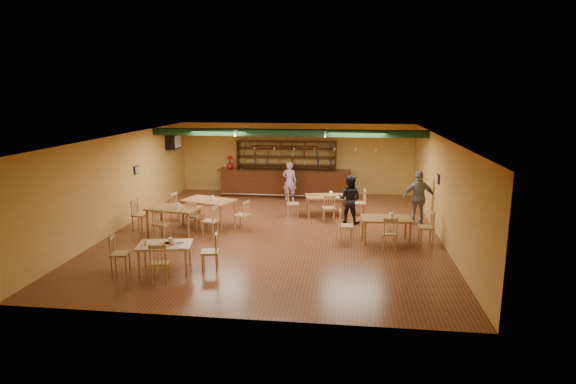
# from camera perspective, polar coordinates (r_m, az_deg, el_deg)

# --- Properties ---
(floor) EXTENTS (12.00, 12.00, 0.00)m
(floor) POSITION_cam_1_polar(r_m,az_deg,el_deg) (15.26, -1.44, -4.66)
(floor) COLOR #5B2E1A
(floor) RESTS_ON ground
(ceiling_beam) EXTENTS (10.00, 0.30, 0.25)m
(ceiling_beam) POSITION_cam_1_polar(r_m,az_deg,el_deg) (17.46, -0.13, 7.05)
(ceiling_beam) COLOR black
(ceiling_beam) RESTS_ON ceiling
(track_rail_left) EXTENTS (0.05, 2.50, 0.05)m
(track_rail_left) POSITION_cam_1_polar(r_m,az_deg,el_deg) (18.35, -5.53, 7.45)
(track_rail_left) COLOR silver
(track_rail_left) RESTS_ON ceiling
(track_rail_right) EXTENTS (0.05, 2.50, 0.05)m
(track_rail_right) POSITION_cam_1_polar(r_m,az_deg,el_deg) (17.93, 4.59, 7.36)
(track_rail_right) COLOR silver
(track_rail_right) RESTS_ON ceiling
(ac_unit) EXTENTS (0.34, 0.70, 0.48)m
(ac_unit) POSITION_cam_1_polar(r_m,az_deg,el_deg) (20.02, -13.45, 5.86)
(ac_unit) COLOR silver
(ac_unit) RESTS_ON wall_left
(picture_left) EXTENTS (0.04, 0.34, 0.28)m
(picture_left) POSITION_cam_1_polar(r_m,az_deg,el_deg) (17.23, -17.55, 2.51)
(picture_left) COLOR black
(picture_left) RESTS_ON wall_left
(picture_right) EXTENTS (0.04, 0.34, 0.28)m
(picture_right) POSITION_cam_1_polar(r_m,az_deg,el_deg) (15.45, 17.38, 1.48)
(picture_right) COLOR black
(picture_right) RESTS_ON wall_right
(bar_counter) EXTENTS (5.53, 0.85, 1.13)m
(bar_counter) POSITION_cam_1_polar(r_m,az_deg,el_deg) (20.14, -0.43, 1.08)
(bar_counter) COLOR #36180A
(bar_counter) RESTS_ON ground
(back_bar_hutch) EXTENTS (4.28, 0.40, 2.28)m
(back_bar_hutch) POSITION_cam_1_polar(r_m,az_deg,el_deg) (20.65, -0.21, 2.97)
(back_bar_hutch) COLOR #36180A
(back_bar_hutch) RESTS_ON ground
(poinsettia) EXTENTS (0.38, 0.38, 0.54)m
(poinsettia) POSITION_cam_1_polar(r_m,az_deg,el_deg) (20.42, -6.91, 3.52)
(poinsettia) COLOR #A70F11
(poinsettia) RESTS_ON bar_counter
(dining_table_a) EXTENTS (1.89, 1.48, 0.83)m
(dining_table_a) POSITION_cam_1_polar(r_m,az_deg,el_deg) (16.16, -9.37, -2.35)
(dining_table_a) COLOR olive
(dining_table_a) RESTS_ON ground
(dining_table_b) EXTENTS (1.60, 1.11, 0.74)m
(dining_table_b) POSITION_cam_1_polar(r_m,az_deg,el_deg) (17.04, 4.59, -1.64)
(dining_table_b) COLOR olive
(dining_table_b) RESTS_ON ground
(dining_table_c) EXTENTS (1.73, 1.22, 0.79)m
(dining_table_c) POSITION_cam_1_polar(r_m,az_deg,el_deg) (15.49, -13.36, -3.21)
(dining_table_c) COLOR olive
(dining_table_c) RESTS_ON ground
(dining_table_d) EXTENTS (1.50, 0.96, 0.72)m
(dining_table_d) POSITION_cam_1_polar(r_m,az_deg,el_deg) (14.43, 11.52, -4.39)
(dining_table_d) COLOR olive
(dining_table_d) RESTS_ON ground
(near_table) EXTENTS (1.41, 1.04, 0.68)m
(near_table) POSITION_cam_1_polar(r_m,az_deg,el_deg) (12.30, -14.36, -7.50)
(near_table) COLOR #CBB488
(near_table) RESTS_ON ground
(pizza_tray) EXTENTS (0.45, 0.45, 0.01)m
(pizza_tray) POSITION_cam_1_polar(r_m,az_deg,el_deg) (12.16, -14.04, -5.98)
(pizza_tray) COLOR silver
(pizza_tray) RESTS_ON near_table
(parmesan_shaker) EXTENTS (0.09, 0.09, 0.11)m
(parmesan_shaker) POSITION_cam_1_polar(r_m,az_deg,el_deg) (12.21, -16.49, -5.80)
(parmesan_shaker) COLOR #EAE5C6
(parmesan_shaker) RESTS_ON near_table
(napkin_stack) EXTENTS (0.23, 0.20, 0.03)m
(napkin_stack) POSITION_cam_1_polar(r_m,az_deg,el_deg) (12.24, -12.74, -5.75)
(napkin_stack) COLOR white
(napkin_stack) RESTS_ON near_table
(pizza_server) EXTENTS (0.33, 0.14, 0.00)m
(pizza_server) POSITION_cam_1_polar(r_m,az_deg,el_deg) (12.15, -13.36, -5.91)
(pizza_server) COLOR silver
(pizza_server) RESTS_ON pizza_tray
(side_plate) EXTENTS (0.26, 0.26, 0.01)m
(side_plate) POSITION_cam_1_polar(r_m,az_deg,el_deg) (11.86, -12.49, -6.37)
(side_plate) COLOR white
(side_plate) RESTS_ON near_table
(patron_bar) EXTENTS (0.62, 0.44, 1.59)m
(patron_bar) POSITION_cam_1_polar(r_m,az_deg,el_deg) (19.25, 0.18, 1.27)
(patron_bar) COLOR #9450AD
(patron_bar) RESTS_ON ground
(patron_right_a) EXTENTS (0.94, 0.84, 1.61)m
(patron_right_a) POSITION_cam_1_polar(r_m,az_deg,el_deg) (16.15, 7.33, -0.86)
(patron_right_a) COLOR black
(patron_right_a) RESTS_ON ground
(patron_right_b) EXTENTS (1.10, 0.54, 1.81)m
(patron_right_b) POSITION_cam_1_polar(r_m,az_deg,el_deg) (16.37, 15.26, -0.68)
(patron_right_b) COLOR slate
(patron_right_b) RESTS_ON ground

